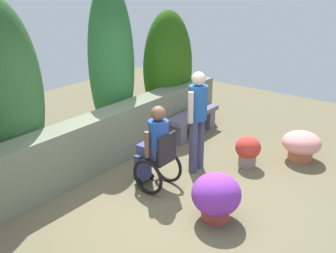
# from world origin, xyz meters

# --- Properties ---
(ground_plane) EXTENTS (12.36, 12.36, 0.00)m
(ground_plane) POSITION_xyz_m (0.00, 0.00, 0.00)
(ground_plane) COLOR brown
(stone_retaining_wall) EXTENTS (6.69, 0.44, 0.94)m
(stone_retaining_wall) POSITION_xyz_m (0.00, 1.59, 0.47)
(stone_retaining_wall) COLOR slate
(stone_retaining_wall) RESTS_ON ground
(hedge_backdrop) EXTENTS (6.50, 1.20, 3.12)m
(hedge_backdrop) POSITION_xyz_m (-0.48, 2.13, 1.44)
(hedge_backdrop) COLOR #267630
(hedge_backdrop) RESTS_ON ground
(stone_bench) EXTENTS (1.41, 0.36, 0.48)m
(stone_bench) POSITION_xyz_m (2.25, 1.15, 0.32)
(stone_bench) COLOR slate
(stone_bench) RESTS_ON ground
(person_in_wheelchair) EXTENTS (0.53, 0.66, 1.33)m
(person_in_wheelchair) POSITION_xyz_m (0.15, 0.40, 0.62)
(person_in_wheelchair) COLOR black
(person_in_wheelchair) RESTS_ON ground
(person_standing_companion) EXTENTS (0.49, 0.30, 1.69)m
(person_standing_companion) POSITION_xyz_m (1.00, 0.22, 0.98)
(person_standing_companion) COLOR #414263
(person_standing_companion) RESTS_ON ground
(flower_pot_purple_near) EXTENTS (0.66, 0.66, 0.66)m
(flower_pot_purple_near) POSITION_xyz_m (-0.02, -0.77, 0.34)
(flower_pot_purple_near) COLOR #A63E3A
(flower_pot_purple_near) RESTS_ON ground
(flower_pot_terracotta_by_wall) EXTENTS (0.67, 0.67, 0.52)m
(flower_pot_terracotta_by_wall) POSITION_xyz_m (2.46, -1.02, 0.28)
(flower_pot_terracotta_by_wall) COLOR #B36440
(flower_pot_terracotta_by_wall) RESTS_ON ground
(flower_pot_small_foreground) EXTENTS (0.43, 0.43, 0.54)m
(flower_pot_small_foreground) POSITION_xyz_m (1.65, -0.39, 0.29)
(flower_pot_small_foreground) COLOR gray
(flower_pot_small_foreground) RESTS_ON ground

